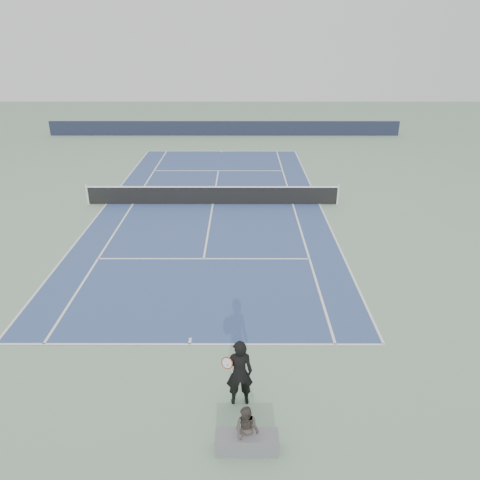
{
  "coord_description": "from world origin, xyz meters",
  "views": [
    {
      "loc": [
        1.45,
        -22.73,
        8.01
      ],
      "look_at": [
        1.42,
        -7.06,
        1.1
      ],
      "focal_mm": 35.0,
      "sensor_mm": 36.0,
      "label": 1
    }
  ],
  "objects_px": {
    "tennis_player": "(239,372)",
    "tennis_ball": "(220,429)",
    "tennis_net": "(213,195)",
    "spectator_bench": "(247,436)"
  },
  "relations": [
    {
      "from": "tennis_player",
      "to": "spectator_bench",
      "type": "xyz_separation_m",
      "value": [
        0.16,
        -1.4,
        -0.48
      ]
    },
    {
      "from": "tennis_player",
      "to": "tennis_ball",
      "type": "distance_m",
      "value": 1.28
    },
    {
      "from": "tennis_net",
      "to": "spectator_bench",
      "type": "xyz_separation_m",
      "value": [
        1.58,
        -15.52,
        -0.12
      ]
    },
    {
      "from": "tennis_net",
      "to": "spectator_bench",
      "type": "bearing_deg",
      "value": -84.2
    },
    {
      "from": "tennis_net",
      "to": "spectator_bench",
      "type": "height_order",
      "value": "spectator_bench"
    },
    {
      "from": "tennis_net",
      "to": "tennis_player",
      "type": "relative_size",
      "value": 7.41
    },
    {
      "from": "tennis_ball",
      "to": "spectator_bench",
      "type": "xyz_separation_m",
      "value": [
        0.59,
        -0.54,
        0.35
      ]
    },
    {
      "from": "tennis_ball",
      "to": "tennis_net",
      "type": "bearing_deg",
      "value": 93.77
    },
    {
      "from": "spectator_bench",
      "to": "tennis_ball",
      "type": "bearing_deg",
      "value": 137.5
    },
    {
      "from": "tennis_player",
      "to": "spectator_bench",
      "type": "bearing_deg",
      "value": -83.41
    }
  ]
}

